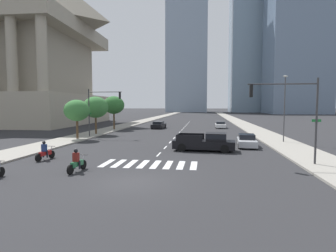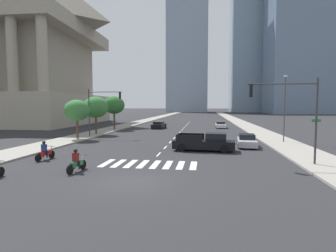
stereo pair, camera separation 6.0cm
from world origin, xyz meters
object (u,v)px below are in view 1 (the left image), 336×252
Objects in this scene: motorcycle_trailing at (77,163)px; traffic_signal_far at (101,104)px; pickup_truck at (207,142)px; sedan_white_2 at (220,125)px; sedan_black_0 at (159,125)px; street_tree_second at (96,107)px; street_lamp_east at (285,103)px; street_tree_nearest at (77,111)px; motorcycle_third at (45,152)px; street_tree_third at (114,105)px; sedan_silver_1 at (247,141)px; traffic_signal_near at (290,105)px.

traffic_signal_far is at bearing 23.12° from motorcycle_trailing.
sedan_white_2 is at bearing 89.25° from pickup_truck.
street_tree_second reaches higher than sedan_black_0.
pickup_truck is 11.39m from street_lamp_east.
motorcycle_trailing is 0.36× the size of pickup_truck.
pickup_truck is at bearing -21.86° from street_tree_nearest.
sedan_black_0 is at bearing -77.57° from sedan_white_2.
motorcycle_trailing is 5.32m from motorcycle_third.
sedan_black_0 is 0.89× the size of street_tree_second.
motorcycle_trailing is 30.45m from street_tree_third.
traffic_signal_far reaches higher than street_tree_second.
street_tree_nearest is 5.81m from street_tree_second.
sedan_silver_1 is at bearing -17.70° from traffic_signal_far.
pickup_truck is at bearing -44.10° from traffic_signal_near.
motorcycle_trailing is at bearing -40.25° from sedan_silver_1.
pickup_truck is at bearing -37.65° from street_tree_second.
street_lamp_east is 1.30× the size of street_tree_third.
sedan_silver_1 is 0.86× the size of street_tree_second.
street_tree_nearest is 0.84× the size of street_tree_third.
street_lamp_east is at bearing -51.31° from motorcycle_third.
street_lamp_east is at bearing -131.46° from sedan_black_0.
motorcycle_trailing is at bearing -17.22° from sedan_white_2.
motorcycle_third reaches higher than sedan_black_0.
traffic_signal_far is (-5.46, 18.14, 3.80)m from motorcycle_trailing.
street_tree_nearest is at bearing -28.86° from traffic_signal_near.
motorcycle_trailing reaches higher than sedan_white_2.
traffic_signal_near is 27.58m from street_tree_second.
street_tree_nearest is (-7.10, -17.77, 2.96)m from sedan_black_0.
street_tree_second reaches higher than motorcycle_third.
street_tree_second is at bearing 25.70° from motorcycle_trailing.
street_lamp_east is at bearing 130.67° from sedan_silver_1.
sedan_silver_1 is 21.85m from street_tree_second.
sedan_black_0 is 16.41m from traffic_signal_far.
street_lamp_east is (22.20, -2.31, 0.03)m from traffic_signal_far.
pickup_truck is 1.21× the size of street_tree_nearest.
street_lamp_east reaches higher than sedan_silver_1.
motorcycle_trailing is at bearing -64.27° from street_tree_nearest.
street_tree_second is at bearing -90.00° from street_tree_third.
pickup_truck reaches higher than sedan_black_0.
street_lamp_east is (20.92, 12.55, 3.83)m from motorcycle_third.
sedan_black_0 is at bearing 0.50° from motorcycle_third.
street_lamp_east reaches higher than street_tree_third.
sedan_black_0 reaches higher than sedan_silver_1.
traffic_signal_near is at bearing -150.23° from sedan_black_0.
street_tree_second is (-7.48, 21.31, 3.35)m from motorcycle_trailing.
motorcycle_trailing is 22.83m from street_tree_second.
traffic_signal_far is at bearing 52.52° from street_tree_nearest.
sedan_white_2 is at bearing -73.16° from sedan_black_0.
traffic_signal_far reaches higher than sedan_silver_1.
sedan_white_2 is 0.75× the size of street_tree_third.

